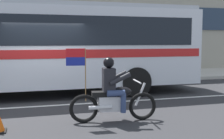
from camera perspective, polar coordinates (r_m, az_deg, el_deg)
ground_plane at (r=9.52m, az=-12.92°, el=-6.25°), size 60.00×60.00×0.00m
sidewalk_curb at (r=14.54m, az=-13.91°, el=-1.84°), size 28.00×3.80×0.15m
lane_center_stripe at (r=8.94m, az=-12.73°, el=-7.02°), size 26.60×0.14×0.01m
transit_bus at (r=10.51m, az=-13.36°, el=5.20°), size 11.13×2.66×3.22m
motorcycle_with_rider at (r=6.96m, az=0.13°, el=-4.95°), size 2.19×0.65×1.78m
fire_hydrant at (r=13.33m, az=-18.99°, el=-0.74°), size 0.22×0.30×0.75m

